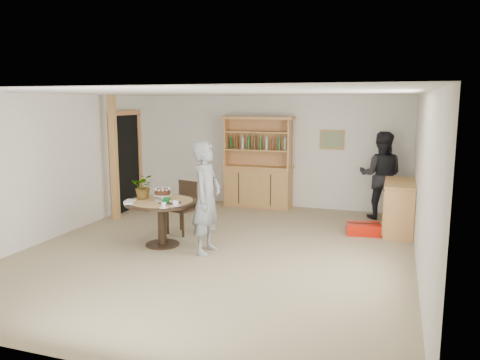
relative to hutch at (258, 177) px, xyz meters
name	(u,v)px	position (x,y,z in m)	size (l,w,h in m)	color
ground	(219,250)	(0.30, -3.24, -0.69)	(7.00, 7.00, 0.00)	tan
room_shell	(218,142)	(0.30, -3.23, 1.05)	(6.04, 7.04, 2.52)	white
doorway	(126,160)	(-2.63, -1.24, 0.42)	(0.13, 1.10, 2.18)	black
pine_post	(114,158)	(-2.40, -2.04, 0.56)	(0.12, 0.12, 2.50)	tan
hutch	(258,177)	(0.00, 0.00, 0.00)	(1.62, 0.54, 2.04)	tan
sideboard	(399,207)	(3.04, -1.24, -0.22)	(0.54, 1.26, 0.94)	tan
dining_table	(162,210)	(-0.68, -3.31, -0.08)	(1.20, 1.20, 0.76)	black
dining_chair	(184,204)	(-0.66, -2.48, -0.15)	(0.52, 0.52, 0.95)	black
birthday_cake	(163,193)	(-0.68, -3.26, 0.19)	(0.30, 0.30, 0.20)	white
flower_vase	(144,186)	(-1.03, -3.26, 0.28)	(0.38, 0.33, 0.42)	#3F7233
gift_tray	(170,202)	(-0.47, -3.43, 0.10)	(0.30, 0.20, 0.08)	black
coffee_cup_a	(176,203)	(-0.28, -3.59, 0.11)	(0.15, 0.15, 0.09)	white
coffee_cup_b	(164,206)	(-0.40, -3.76, 0.11)	(0.15, 0.15, 0.08)	white
napkins	(129,202)	(-1.09, -3.62, 0.09)	(0.24, 0.33, 0.03)	white
teen_boy	(207,198)	(0.17, -3.41, 0.19)	(0.64, 0.42, 1.76)	gray
adult_person	(381,175)	(2.67, -0.24, 0.20)	(0.87, 0.67, 1.78)	black
red_suitcase	(363,229)	(2.45, -1.57, -0.59)	(0.65, 0.48, 0.21)	red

